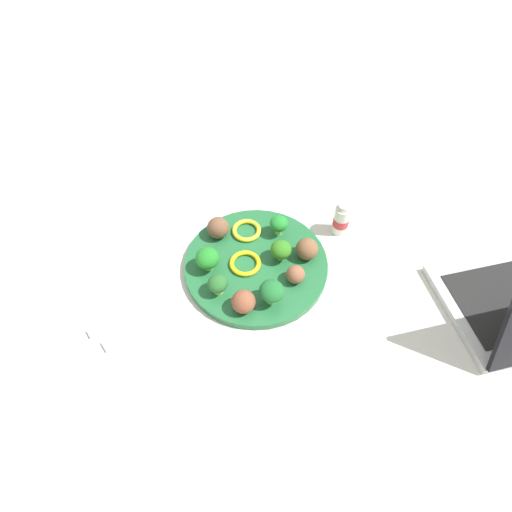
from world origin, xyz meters
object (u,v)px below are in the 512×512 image
at_px(broccoli_floret_front_right, 218,284).
at_px(broccoli_floret_center, 281,250).
at_px(meatball_far_rim, 218,228).
at_px(fork, 131,331).
at_px(napkin, 131,323).
at_px(meatball_front_left, 307,249).
at_px(plate, 256,265).
at_px(meatball_near_rim, 244,302).
at_px(pepper_ring_center, 245,263).
at_px(broccoli_floret_mid_right, 271,292).
at_px(meatball_back_right, 295,275).
at_px(knife, 123,316).
at_px(yogurt_bottle, 341,220).
at_px(broccoli_floret_back_right, 279,224).
at_px(pepper_ring_near_rim, 247,230).
at_px(broccoli_floret_front_left, 207,259).

bearing_deg(broccoli_floret_front_right, broccoli_floret_center, -179.04).
xyz_separation_m(meatball_far_rim, fork, (0.24, 0.10, -0.03)).
distance_m(napkin, fork, 0.02).
bearing_deg(meatball_front_left, plate, -23.30).
height_order(meatball_far_rim, fork, meatball_far_rim).
height_order(broccoli_floret_center, napkin, broccoli_floret_center).
distance_m(meatball_near_rim, pepper_ring_center, 0.10).
height_order(broccoli_floret_mid_right, broccoli_floret_front_right, broccoli_floret_mid_right).
distance_m(meatball_back_right, meatball_front_left, 0.06).
height_order(pepper_ring_center, knife, pepper_ring_center).
xyz_separation_m(meatball_far_rim, napkin, (0.23, 0.09, -0.04)).
relative_size(meatball_far_rim, fork, 0.37).
height_order(meatball_front_left, napkin, meatball_front_left).
bearing_deg(yogurt_bottle, broccoli_floret_front_right, 1.34).
bearing_deg(broccoli_floret_center, yogurt_bottle, -178.31).
distance_m(plate, broccoli_floret_back_right, 0.09).
xyz_separation_m(broccoli_floret_mid_right, pepper_ring_near_rim, (-0.05, -0.16, -0.03)).
xyz_separation_m(plate, meatball_far_rim, (0.03, -0.10, 0.03)).
xyz_separation_m(meatball_back_right, fork, (0.30, -0.07, -0.03)).
bearing_deg(meatball_far_rim, meatball_front_left, 130.49).
xyz_separation_m(meatball_front_left, pepper_ring_center, (0.11, -0.05, -0.02)).
height_order(broccoli_floret_mid_right, meatball_front_left, broccoli_floret_mid_right).
relative_size(knife, yogurt_bottle, 1.89).
xyz_separation_m(meatball_near_rim, napkin, (0.18, -0.09, -0.04)).
height_order(pepper_ring_near_rim, fork, pepper_ring_near_rim).
xyz_separation_m(meatball_front_left, pepper_ring_near_rim, (0.07, -0.12, -0.02)).
bearing_deg(meatball_near_rim, broccoli_floret_back_right, -143.29).
bearing_deg(meatball_far_rim, knife, 15.91).
distance_m(broccoli_floret_center, broccoli_floret_back_right, 0.06).
relative_size(broccoli_floret_center, pepper_ring_near_rim, 0.74).
xyz_separation_m(broccoli_floret_front_left, meatball_back_right, (-0.12, 0.11, -0.01)).
xyz_separation_m(broccoli_floret_center, meatball_far_rim, (0.07, -0.12, -0.01)).
height_order(knife, yogurt_bottle, yogurt_bottle).
height_order(broccoli_floret_back_right, knife, broccoli_floret_back_right).
xyz_separation_m(pepper_ring_center, knife, (0.24, -0.03, -0.01)).
height_order(meatball_front_left, pepper_ring_center, meatball_front_left).
distance_m(broccoli_floret_back_right, meatball_back_right, 0.12).
distance_m(meatball_back_right, napkin, 0.31).
xyz_separation_m(broccoli_floret_center, pepper_ring_center, (0.07, -0.02, -0.02)).
distance_m(plate, fork, 0.26).
relative_size(broccoli_floret_center, broccoli_floret_back_right, 0.99).
xyz_separation_m(meatball_near_rim, meatball_front_left, (-0.16, -0.04, 0.00)).
distance_m(broccoli_floret_front_right, broccoli_floret_back_right, 0.18).
bearing_deg(napkin, meatball_far_rim, -159.60).
xyz_separation_m(broccoli_floret_front_left, broccoli_floret_mid_right, (-0.06, 0.13, 0.00)).
xyz_separation_m(pepper_ring_near_rim, pepper_ring_center, (0.05, 0.07, -0.00)).
height_order(plate, broccoli_floret_front_left, broccoli_floret_front_left).
bearing_deg(broccoli_floret_back_right, meatball_front_left, 99.72).
height_order(broccoli_floret_center, broccoli_floret_mid_right, broccoli_floret_mid_right).
distance_m(broccoli_floret_mid_right, napkin, 0.26).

